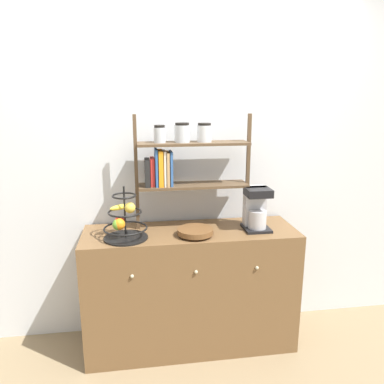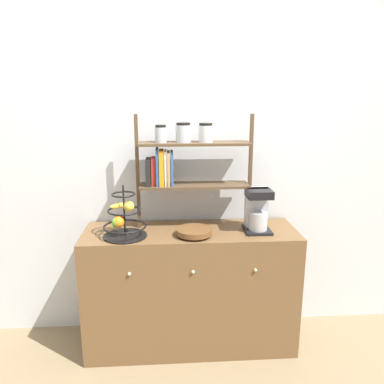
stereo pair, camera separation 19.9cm
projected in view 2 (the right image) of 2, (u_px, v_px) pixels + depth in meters
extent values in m
plane|color=#847051|center=(193.00, 363.00, 2.60)|extent=(12.00, 12.00, 0.00)
cube|color=silver|center=(188.00, 166.00, 2.80)|extent=(7.00, 0.05, 2.60)
cube|color=brown|center=(191.00, 288.00, 2.73)|extent=(1.50, 0.48, 0.89)
sphere|color=#B2AD8C|center=(129.00, 274.00, 2.40)|extent=(0.02, 0.02, 0.02)
sphere|color=#B2AD8C|center=(193.00, 272.00, 2.43)|extent=(0.02, 0.02, 0.02)
sphere|color=#B2AD8C|center=(255.00, 270.00, 2.46)|extent=(0.02, 0.02, 0.02)
cube|color=black|center=(257.00, 230.00, 2.61)|extent=(0.18, 0.20, 0.02)
cube|color=#B7B7BC|center=(256.00, 207.00, 2.63)|extent=(0.15, 0.08, 0.28)
cylinder|color=#B7B7BC|center=(258.00, 221.00, 2.57)|extent=(0.13, 0.13, 0.13)
cube|color=black|center=(259.00, 194.00, 2.54)|extent=(0.17, 0.16, 0.05)
cylinder|color=black|center=(125.00, 236.00, 2.51)|extent=(0.29, 0.29, 0.01)
cylinder|color=black|center=(124.00, 211.00, 2.47)|extent=(0.01, 0.01, 0.35)
torus|color=black|center=(125.00, 226.00, 2.49)|extent=(0.29, 0.29, 0.01)
torus|color=black|center=(124.00, 211.00, 2.47)|extent=(0.22, 0.22, 0.01)
torus|color=black|center=(123.00, 194.00, 2.44)|extent=(0.16, 0.16, 0.01)
sphere|color=red|center=(119.00, 220.00, 2.51)|extent=(0.07, 0.07, 0.07)
sphere|color=#6BAD33|center=(117.00, 223.00, 2.46)|extent=(0.07, 0.07, 0.07)
sphere|color=orange|center=(118.00, 222.00, 2.46)|extent=(0.08, 0.08, 0.08)
ellipsoid|color=yellow|center=(120.00, 205.00, 2.50)|extent=(0.15, 0.11, 0.04)
sphere|color=gold|center=(129.00, 206.00, 2.44)|extent=(0.07, 0.07, 0.07)
cylinder|color=brown|center=(194.00, 235.00, 2.52)|extent=(0.13, 0.13, 0.02)
cylinder|color=brown|center=(194.00, 231.00, 2.51)|extent=(0.24, 0.24, 0.04)
cube|color=brown|center=(138.00, 173.00, 2.59)|extent=(0.02, 0.02, 0.80)
cube|color=brown|center=(250.00, 171.00, 2.65)|extent=(0.02, 0.02, 0.80)
cube|color=brown|center=(194.00, 185.00, 2.64)|extent=(0.77, 0.20, 0.02)
cube|color=brown|center=(194.00, 143.00, 2.57)|extent=(0.77, 0.20, 0.02)
cube|color=black|center=(148.00, 172.00, 2.60)|extent=(0.03, 0.16, 0.18)
cube|color=red|center=(153.00, 171.00, 2.60)|extent=(0.03, 0.12, 0.19)
cube|color=#2D599E|center=(157.00, 167.00, 2.59)|extent=(0.02, 0.15, 0.25)
cube|color=orange|center=(162.00, 167.00, 2.60)|extent=(0.03, 0.16, 0.24)
cube|color=white|center=(166.00, 168.00, 2.60)|extent=(0.02, 0.15, 0.24)
cube|color=tan|center=(169.00, 168.00, 2.60)|extent=(0.02, 0.16, 0.23)
cube|color=#2D599E|center=(172.00, 168.00, 2.60)|extent=(0.02, 0.15, 0.24)
cylinder|color=silver|center=(161.00, 135.00, 2.54)|extent=(0.08, 0.08, 0.10)
cylinder|color=black|center=(161.00, 126.00, 2.53)|extent=(0.07, 0.07, 0.02)
cylinder|color=silver|center=(183.00, 134.00, 2.55)|extent=(0.11, 0.11, 0.12)
cylinder|color=black|center=(183.00, 124.00, 2.53)|extent=(0.09, 0.09, 0.02)
cylinder|color=silver|center=(206.00, 134.00, 2.56)|extent=(0.10, 0.10, 0.11)
cylinder|color=black|center=(206.00, 124.00, 2.54)|extent=(0.09, 0.09, 0.02)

